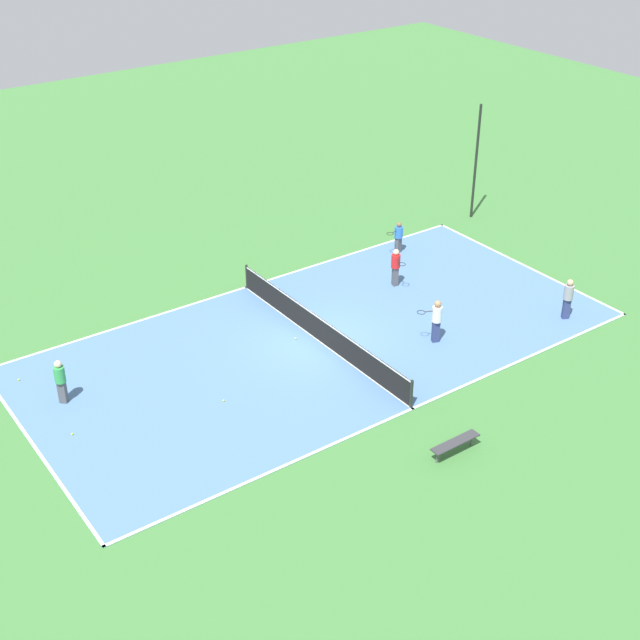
{
  "coord_description": "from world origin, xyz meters",
  "views": [
    {
      "loc": [
        22.53,
        -16.05,
        16.82
      ],
      "look_at": [
        0.0,
        0.0,
        0.9
      ],
      "focal_mm": 50.0,
      "sensor_mm": 36.0,
      "label": 1
    }
  ],
  "objects_px": {
    "tennis_net": "(320,329)",
    "bench": "(455,443)",
    "tennis_ball_midcourt": "(296,338)",
    "fence_post_back_left": "(476,162)",
    "player_far_white": "(436,318)",
    "player_near_blue": "(398,236)",
    "player_baseline_gray": "(568,296)",
    "tennis_ball_right_alley": "(19,380)",
    "tennis_ball_far_baseline": "(72,434)",
    "player_far_green": "(60,379)",
    "player_coach_red": "(396,265)",
    "tennis_ball_near_net": "(224,401)"
  },
  "relations": [
    {
      "from": "player_baseline_gray",
      "to": "tennis_ball_far_baseline",
      "type": "bearing_deg",
      "value": 17.56
    },
    {
      "from": "bench",
      "to": "fence_post_back_left",
      "type": "xyz_separation_m",
      "value": [
        -12.76,
        12.93,
        2.32
      ]
    },
    {
      "from": "player_near_blue",
      "to": "tennis_ball_near_net",
      "type": "distance_m",
      "value": 13.07
    },
    {
      "from": "player_far_white",
      "to": "tennis_ball_midcourt",
      "type": "xyz_separation_m",
      "value": [
        -3.04,
        -4.05,
        -0.93
      ]
    },
    {
      "from": "bench",
      "to": "tennis_net",
      "type": "bearing_deg",
      "value": 86.44
    },
    {
      "from": "player_far_white",
      "to": "tennis_ball_near_net",
      "type": "distance_m",
      "value": 8.3
    },
    {
      "from": "player_far_white",
      "to": "player_near_blue",
      "type": "bearing_deg",
      "value": -96.87
    },
    {
      "from": "bench",
      "to": "player_near_blue",
      "type": "relative_size",
      "value": 1.22
    },
    {
      "from": "tennis_ball_far_baseline",
      "to": "fence_post_back_left",
      "type": "height_order",
      "value": "fence_post_back_left"
    },
    {
      "from": "player_far_green",
      "to": "tennis_ball_midcourt",
      "type": "relative_size",
      "value": 23.29
    },
    {
      "from": "tennis_net",
      "to": "tennis_ball_right_alley",
      "type": "xyz_separation_m",
      "value": [
        -3.81,
        -9.8,
        -0.49
      ]
    },
    {
      "from": "tennis_ball_right_alley",
      "to": "fence_post_back_left",
      "type": "distance_m",
      "value": 22.46
    },
    {
      "from": "player_coach_red",
      "to": "player_near_blue",
      "type": "height_order",
      "value": "player_coach_red"
    },
    {
      "from": "tennis_net",
      "to": "bench",
      "type": "relative_size",
      "value": 5.99
    },
    {
      "from": "bench",
      "to": "tennis_ball_midcourt",
      "type": "xyz_separation_m",
      "value": [
        -8.24,
        -0.18,
        -0.33
      ]
    },
    {
      "from": "player_baseline_gray",
      "to": "tennis_ball_far_baseline",
      "type": "height_order",
      "value": "player_baseline_gray"
    },
    {
      "from": "bench",
      "to": "player_coach_red",
      "type": "xyz_separation_m",
      "value": [
        -9.43,
        5.49,
        0.54
      ]
    },
    {
      "from": "player_near_blue",
      "to": "tennis_ball_near_net",
      "type": "height_order",
      "value": "player_near_blue"
    },
    {
      "from": "player_baseline_gray",
      "to": "tennis_ball_near_net",
      "type": "distance_m",
      "value": 13.65
    },
    {
      "from": "player_baseline_gray",
      "to": "fence_post_back_left",
      "type": "relative_size",
      "value": 0.3
    },
    {
      "from": "player_coach_red",
      "to": "player_near_blue",
      "type": "distance_m",
      "value": 3.12
    },
    {
      "from": "tennis_ball_far_baseline",
      "to": "fence_post_back_left",
      "type": "xyz_separation_m",
      "value": [
        -5.25,
        21.94,
        2.65
      ]
    },
    {
      "from": "fence_post_back_left",
      "to": "tennis_ball_far_baseline",
      "type": "bearing_deg",
      "value": -76.55
    },
    {
      "from": "player_far_green",
      "to": "tennis_ball_near_net",
      "type": "bearing_deg",
      "value": 8.67
    },
    {
      "from": "bench",
      "to": "tennis_ball_far_baseline",
      "type": "distance_m",
      "value": 11.74
    },
    {
      "from": "player_coach_red",
      "to": "tennis_ball_far_baseline",
      "type": "bearing_deg",
      "value": -66.03
    },
    {
      "from": "tennis_ball_far_baseline",
      "to": "fence_post_back_left",
      "type": "distance_m",
      "value": 22.72
    },
    {
      "from": "fence_post_back_left",
      "to": "player_far_green",
      "type": "bearing_deg",
      "value": -80.99
    },
    {
      "from": "bench",
      "to": "player_near_blue",
      "type": "bearing_deg",
      "value": 57.21
    },
    {
      "from": "player_near_blue",
      "to": "tennis_ball_midcourt",
      "type": "bearing_deg",
      "value": 12.71
    },
    {
      "from": "player_coach_red",
      "to": "tennis_ball_near_net",
      "type": "bearing_deg",
      "value": -56.09
    },
    {
      "from": "bench",
      "to": "player_near_blue",
      "type": "xyz_separation_m",
      "value": [
        -11.75,
        7.57,
        0.42
      ]
    },
    {
      "from": "bench",
      "to": "fence_post_back_left",
      "type": "relative_size",
      "value": 0.31
    },
    {
      "from": "player_coach_red",
      "to": "player_far_white",
      "type": "bearing_deg",
      "value": -4.58
    },
    {
      "from": "player_far_green",
      "to": "player_near_blue",
      "type": "height_order",
      "value": "player_far_green"
    },
    {
      "from": "fence_post_back_left",
      "to": "player_far_white",
      "type": "bearing_deg",
      "value": -50.16
    },
    {
      "from": "player_far_green",
      "to": "tennis_ball_right_alley",
      "type": "distance_m",
      "value": 2.39
    },
    {
      "from": "tennis_ball_right_alley",
      "to": "tennis_ball_far_baseline",
      "type": "relative_size",
      "value": 1.0
    },
    {
      "from": "tennis_ball_midcourt",
      "to": "fence_post_back_left",
      "type": "distance_m",
      "value": 14.13
    },
    {
      "from": "tennis_net",
      "to": "bench",
      "type": "distance_m",
      "value": 7.65
    },
    {
      "from": "tennis_net",
      "to": "player_far_white",
      "type": "relative_size",
      "value": 6.1
    },
    {
      "from": "tennis_net",
      "to": "tennis_ball_near_net",
      "type": "xyz_separation_m",
      "value": [
        1.28,
        -4.78,
        -0.49
      ]
    },
    {
      "from": "player_baseline_gray",
      "to": "tennis_ball_right_alley",
      "type": "relative_size",
      "value": 24.0
    },
    {
      "from": "bench",
      "to": "player_baseline_gray",
      "type": "bearing_deg",
      "value": 21.76
    },
    {
      "from": "player_near_blue",
      "to": "tennis_ball_far_baseline",
      "type": "xyz_separation_m",
      "value": [
        4.24,
        -16.58,
        -0.75
      ]
    },
    {
      "from": "player_baseline_gray",
      "to": "tennis_ball_near_net",
      "type": "xyz_separation_m",
      "value": [
        -2.74,
        -13.34,
        -0.89
      ]
    },
    {
      "from": "bench",
      "to": "tennis_ball_right_alley",
      "type": "height_order",
      "value": "bench"
    },
    {
      "from": "player_far_green",
      "to": "tennis_ball_right_alley",
      "type": "xyz_separation_m",
      "value": [
        -2.08,
        -0.78,
        -0.86
      ]
    },
    {
      "from": "tennis_ball_right_alley",
      "to": "tennis_ball_far_baseline",
      "type": "bearing_deg",
      "value": 4.65
    },
    {
      "from": "player_far_green",
      "to": "fence_post_back_left",
      "type": "relative_size",
      "value": 0.29
    }
  ]
}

